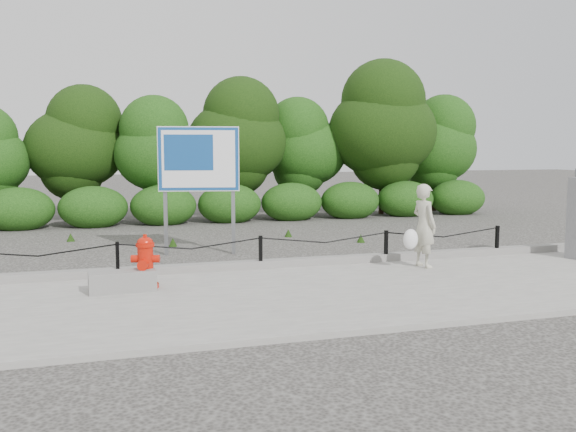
% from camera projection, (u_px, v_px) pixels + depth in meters
% --- Properties ---
extents(ground, '(90.00, 90.00, 0.00)m').
position_uv_depth(ground, '(261.00, 273.00, 11.07)').
color(ground, '#2D2B28').
rests_on(ground, ground).
extents(sidewalk, '(14.00, 4.00, 0.08)m').
position_uv_depth(sidewalk, '(293.00, 296.00, 9.17)').
color(sidewalk, gray).
rests_on(sidewalk, ground).
extents(curb, '(14.00, 0.22, 0.14)m').
position_uv_depth(curb, '(260.00, 264.00, 11.11)').
color(curb, slate).
rests_on(curb, sidewalk).
extents(chain_barrier, '(10.06, 0.06, 0.60)m').
position_uv_depth(chain_barrier, '(261.00, 248.00, 11.02)').
color(chain_barrier, black).
rests_on(chain_barrier, sidewalk).
extents(treeline, '(20.33, 3.75, 5.12)m').
position_uv_depth(treeline, '(228.00, 139.00, 19.61)').
color(treeline, black).
rests_on(treeline, ground).
extents(fire_hydrant, '(0.49, 0.50, 0.84)m').
position_uv_depth(fire_hydrant, '(145.00, 263.00, 9.48)').
color(fire_hydrant, red).
rests_on(fire_hydrant, sidewalk).
extents(pedestrian, '(0.72, 0.62, 1.53)m').
position_uv_depth(pedestrian, '(423.00, 226.00, 11.13)').
color(pedestrian, '#BAB79F').
rests_on(pedestrian, sidewalk).
extents(concrete_block, '(1.01, 0.41, 0.32)m').
position_uv_depth(concrete_block, '(122.00, 281.00, 9.27)').
color(concrete_block, slate).
rests_on(concrete_block, sidewalk).
extents(advertising_sign, '(1.67, 0.43, 2.71)m').
position_uv_depth(advertising_sign, '(198.00, 165.00, 12.76)').
color(advertising_sign, slate).
rests_on(advertising_sign, ground).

